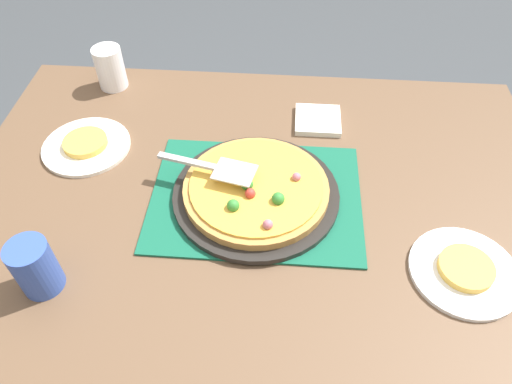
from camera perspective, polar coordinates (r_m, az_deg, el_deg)
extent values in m
plane|color=#3D4247|center=(1.74, 0.00, -17.39)|extent=(8.00, 8.00, 0.00)
cube|color=brown|center=(1.12, 0.00, -1.21)|extent=(1.40, 1.00, 0.03)
cube|color=brown|center=(1.83, -19.34, 2.57)|extent=(0.07, 0.07, 0.72)
cube|color=brown|center=(1.79, 22.02, 0.35)|extent=(0.07, 0.07, 0.72)
cube|color=#145B42|center=(1.11, 0.00, -0.59)|extent=(0.48, 0.36, 0.01)
cylinder|color=black|center=(1.10, 0.00, -0.25)|extent=(0.38, 0.38, 0.01)
cylinder|color=#B78442|center=(1.09, 0.00, 0.36)|extent=(0.33, 0.33, 0.02)
cylinder|color=gold|center=(1.08, 0.00, 0.83)|extent=(0.30, 0.30, 0.01)
sphere|color=#338433|center=(1.02, -2.72, -1.60)|extent=(0.03, 0.03, 0.03)
sphere|color=#B76675|center=(0.99, 1.41, -3.87)|extent=(0.02, 0.02, 0.02)
sphere|color=#338433|center=(1.04, 2.65, -0.78)|extent=(0.03, 0.03, 0.03)
sphere|color=red|center=(1.05, -0.69, -0.17)|extent=(0.02, 0.02, 0.02)
sphere|color=#B76675|center=(1.09, 4.82, 1.79)|extent=(0.02, 0.02, 0.02)
sphere|color=#338433|center=(1.06, -1.05, 0.91)|extent=(0.03, 0.03, 0.03)
cylinder|color=white|center=(1.07, 23.45, -8.65)|extent=(0.22, 0.22, 0.01)
cylinder|color=white|center=(1.30, -19.45, 5.14)|extent=(0.22, 0.22, 0.01)
cylinder|color=#EAB747|center=(1.06, 23.66, -8.25)|extent=(0.11, 0.11, 0.02)
cylinder|color=#EAB747|center=(1.29, -19.60, 5.56)|extent=(0.11, 0.11, 0.02)
cylinder|color=white|center=(1.47, -16.91, 13.91)|extent=(0.08, 0.08, 0.12)
cylinder|color=#3351AD|center=(1.01, -24.71, -8.10)|extent=(0.08, 0.08, 0.12)
cube|color=silver|center=(1.07, -2.56, 2.39)|extent=(0.10, 0.09, 0.00)
cube|color=#B2B2B7|center=(1.10, -8.21, 3.64)|extent=(0.14, 0.05, 0.01)
cube|color=white|center=(1.31, 7.34, 8.45)|extent=(0.12, 0.12, 0.02)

